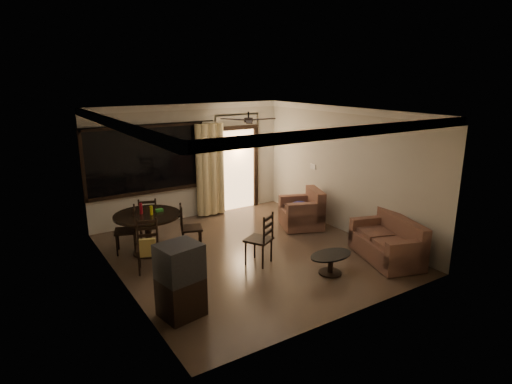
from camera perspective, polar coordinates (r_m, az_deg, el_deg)
ground at (r=8.67m, az=-0.92°, el=-8.12°), size 5.50×5.50×0.00m
room_shell at (r=9.92m, az=-3.45°, el=5.90°), size 5.50×6.70×5.50m
dining_table at (r=8.72m, az=-14.24°, el=-3.97°), size 1.30×1.30×1.03m
dining_chair_west at (r=8.99m, az=-16.84°, el=-5.99°), size 0.53×0.53×0.95m
dining_chair_east at (r=8.86m, az=-8.66°, el=-5.81°), size 0.53×0.53×0.95m
dining_chair_south at (r=8.03m, az=-14.12°, el=-8.21°), size 0.53×0.57×0.95m
dining_chair_north at (r=9.58m, az=-14.09°, el=-4.47°), size 0.53×0.53×0.95m
tv_cabinet at (r=6.45m, az=-10.05°, el=-11.51°), size 0.67×0.63×1.12m
sofa at (r=8.65m, az=17.30°, el=-6.57°), size 1.24×1.70×0.81m
armchair at (r=10.02m, az=6.36°, el=-2.71°), size 1.14×1.14×0.88m
coffee_table at (r=7.85m, az=9.92°, el=-9.02°), size 0.84×0.51×0.37m
side_chair at (r=8.11m, az=0.44°, el=-7.54°), size 0.61×0.61×1.00m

